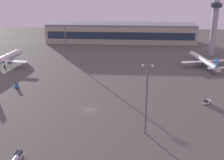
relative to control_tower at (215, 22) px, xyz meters
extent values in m
plane|color=#56544F|center=(-78.79, -100.79, -24.98)|extent=(416.00, 416.00, 0.00)
cube|color=#B2AD99|center=(-69.50, 40.13, -17.98)|extent=(130.08, 22.00, 14.00)
cube|color=#263347|center=(-69.50, 28.93, -17.28)|extent=(124.88, 0.40, 6.16)
cube|color=gray|center=(-69.50, 40.13, -9.78)|extent=(130.08, 19.80, 2.40)
cylinder|color=#A8A8B2|center=(0.00, 0.00, -7.37)|extent=(4.40, 4.40, 35.22)
cylinder|color=#2D3847|center=(0.00, 0.00, 11.74)|extent=(8.00, 8.00, 3.00)
cylinder|color=silver|center=(-144.65, -38.00, -20.39)|extent=(11.05, 40.44, 4.25)
cone|color=silver|center=(-140.99, -16.82, -20.39)|extent=(4.44, 3.34, 4.04)
cube|color=silver|center=(-144.84, -39.10, -20.61)|extent=(36.06, 10.51, 0.39)
cylinder|color=slate|center=(-138.77, -40.15, -21.40)|extent=(3.11, 4.39, 2.46)
cube|color=#1984B2|center=(-144.65, -38.00, -21.56)|extent=(10.08, 37.19, 0.40)
cylinder|color=#333338|center=(-142.45, -25.29, -22.37)|extent=(0.31, 0.31, 3.97)
cylinder|color=black|center=(-142.45, -25.29, -24.36)|extent=(0.65, 1.29, 1.23)
cylinder|color=#333338|center=(-142.70, -41.18, -22.37)|extent=(0.31, 0.31, 3.97)
cylinder|color=black|center=(-142.70, -41.18, -24.36)|extent=(0.65, 1.29, 1.23)
cylinder|color=silver|center=(-12.24, -29.98, -21.01)|extent=(11.64, 34.74, 3.68)
cone|color=silver|center=(-16.54, -11.91, -21.01)|extent=(3.94, 3.07, 3.49)
cone|color=silver|center=(-7.90, -48.24, -21.01)|extent=(3.85, 3.40, 3.31)
cube|color=silver|center=(-12.02, -30.92, -21.20)|extent=(31.02, 10.93, 0.34)
cube|color=silver|center=(-8.32, -46.45, -20.82)|extent=(10.89, 4.72, 0.34)
cube|color=#19479E|center=(-8.39, -46.17, -17.87)|extent=(1.00, 3.08, 6.29)
cylinder|color=slate|center=(-17.19, -32.15, -21.88)|extent=(2.88, 3.88, 2.13)
cylinder|color=slate|center=(-6.84, -29.69, -21.88)|extent=(2.88, 3.88, 2.13)
cube|color=#19479E|center=(-12.24, -29.98, -22.02)|extent=(10.64, 31.94, 0.35)
cylinder|color=#333338|center=(-14.82, -19.14, -22.73)|extent=(0.27, 0.27, 3.43)
cylinder|color=black|center=(-14.82, -19.14, -24.45)|extent=(0.62, 1.12, 1.06)
cylinder|color=#333338|center=(-13.75, -32.83, -22.73)|extent=(0.27, 0.27, 3.43)
cylinder|color=black|center=(-13.75, -32.83, -24.45)|extent=(0.62, 1.12, 1.06)
cylinder|color=#333338|center=(-9.61, -31.84, -22.73)|extent=(0.27, 0.27, 3.43)
cylinder|color=black|center=(-9.61, -31.84, -24.45)|extent=(0.62, 1.12, 1.06)
cube|color=#3372BF|center=(-122.45, -75.31, -23.98)|extent=(2.77, 2.81, 1.10)
cube|color=#1E232D|center=(-122.45, -75.31, -23.08)|extent=(2.51, 2.51, 0.70)
cube|color=#3372BF|center=(-121.52, -76.95, -23.83)|extent=(2.85, 3.03, 1.40)
cylinder|color=black|center=(-123.34, -75.47, -24.53)|extent=(0.70, 0.93, 0.90)
cylinder|color=black|center=(-121.86, -74.63, -24.53)|extent=(0.70, 0.93, 0.90)
cylinder|color=black|center=(-122.01, -77.81, -24.53)|extent=(0.70, 0.93, 0.90)
cylinder|color=black|center=(-120.54, -76.97, -24.53)|extent=(0.70, 0.93, 0.90)
cube|color=white|center=(-24.43, -92.50, -23.98)|extent=(2.90, 2.90, 1.10)
cube|color=#1E232D|center=(-24.43, -92.50, -23.08)|extent=(2.61, 2.61, 0.70)
cube|color=white|center=(-23.13, -91.13, -23.83)|extent=(3.05, 3.06, 1.40)
cylinder|color=black|center=(-24.01, -93.30, -24.53)|extent=(0.84, 0.86, 0.90)
cylinder|color=black|center=(-25.25, -92.13, -24.53)|extent=(0.84, 0.86, 0.90)
cylinder|color=black|center=(-22.16, -91.35, -24.53)|extent=(0.84, 0.86, 0.90)
cylinder|color=black|center=(-23.39, -90.18, -24.53)|extent=(0.84, 0.86, 0.90)
cube|color=white|center=(-97.69, -140.93, -23.93)|extent=(2.48, 3.06, 1.20)
cube|color=#1E232D|center=(-97.69, -140.93, -22.98)|extent=(2.28, 2.70, 0.70)
cylinder|color=silver|center=(-97.76, -143.62, -23.54)|extent=(1.91, 4.25, 1.80)
cylinder|color=black|center=(-98.72, -140.48, -24.53)|extent=(0.32, 0.91, 0.90)
cylinder|color=black|center=(-96.62, -140.53, -24.53)|extent=(0.32, 0.91, 0.90)
cylinder|color=slate|center=(-106.63, -17.57, -13.63)|extent=(0.70, 0.70, 22.69)
cube|color=slate|center=(-106.63, -17.57, -2.89)|extent=(4.80, 0.40, 0.40)
sphere|color=#F9EAB2|center=(-108.43, -17.57, -2.89)|extent=(0.90, 0.90, 0.90)
sphere|color=#F9EAB2|center=(-104.83, -17.57, -2.89)|extent=(0.90, 0.90, 0.90)
cylinder|color=slate|center=(-54.23, -121.37, -10.83)|extent=(0.70, 0.70, 28.29)
cube|color=slate|center=(-54.23, -121.37, 2.71)|extent=(4.80, 0.40, 0.40)
sphere|color=#F9EAB2|center=(-56.03, -121.37, 2.71)|extent=(0.90, 0.90, 0.90)
sphere|color=#F9EAB2|center=(-52.43, -121.37, 2.71)|extent=(0.90, 0.90, 0.90)
camera|label=1|loc=(-60.57, -227.65, 35.29)|focal=49.11mm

